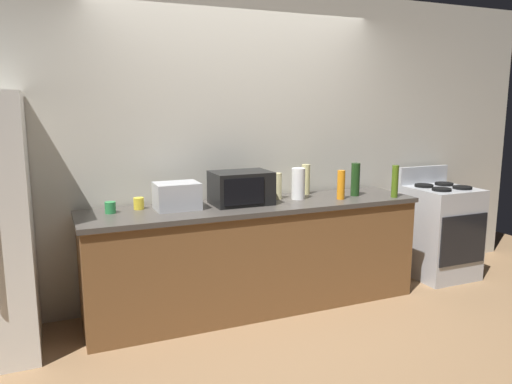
{
  "coord_description": "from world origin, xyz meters",
  "views": [
    {
      "loc": [
        -1.57,
        -3.26,
        1.72
      ],
      "look_at": [
        0.0,
        0.4,
        1.0
      ],
      "focal_mm": 34.59,
      "sensor_mm": 36.0,
      "label": 1
    }
  ],
  "objects": [
    {
      "name": "paper_towel_roll",
      "position": [
        0.42,
        0.45,
        1.04
      ],
      "size": [
        0.12,
        0.12,
        0.27
      ],
      "primitive_type": "cylinder",
      "color": "white",
      "rests_on": "counter_run"
    },
    {
      "name": "microwave",
      "position": [
        -0.11,
        0.45,
        1.04
      ],
      "size": [
        0.48,
        0.35,
        0.27
      ],
      "color": "black",
      "rests_on": "counter_run"
    },
    {
      "name": "mug_yellow",
      "position": [
        -0.93,
        0.57,
        0.95
      ],
      "size": [
        0.08,
        0.08,
        0.09
      ],
      "primitive_type": "cylinder",
      "color": "yellow",
      "rests_on": "counter_run"
    },
    {
      "name": "back_wall",
      "position": [
        0.0,
        0.81,
        1.35
      ],
      "size": [
        6.4,
        0.1,
        2.7
      ],
      "primitive_type": "cube",
      "color": "beige",
      "rests_on": "ground_plane"
    },
    {
      "name": "counter_run",
      "position": [
        0.0,
        0.4,
        0.45
      ],
      "size": [
        2.84,
        0.64,
        0.9
      ],
      "color": "brown",
      "rests_on": "ground_plane"
    },
    {
      "name": "stove_range",
      "position": [
        2.0,
        0.4,
        0.46
      ],
      "size": [
        0.6,
        0.61,
        1.08
      ],
      "color": "#B7BABF",
      "rests_on": "ground_plane"
    },
    {
      "name": "ground_plane",
      "position": [
        0.0,
        0.0,
        0.0
      ],
      "size": [
        8.0,
        8.0,
        0.0
      ],
      "primitive_type": "plane",
      "color": "#93704C"
    },
    {
      "name": "toaster_oven",
      "position": [
        -0.65,
        0.46,
        1.01
      ],
      "size": [
        0.34,
        0.26,
        0.21
      ],
      "primitive_type": "cube",
      "color": "#B7BABF",
      "rests_on": "counter_run"
    },
    {
      "name": "mug_green",
      "position": [
        -1.15,
        0.51,
        0.94
      ],
      "size": [
        0.08,
        0.08,
        0.09
      ],
      "primitive_type": "cylinder",
      "color": "#2D8C47",
      "rests_on": "counter_run"
    },
    {
      "name": "bottle_olive_oil",
      "position": [
        1.24,
        0.19,
        1.04
      ],
      "size": [
        0.06,
        0.06,
        0.29
      ],
      "primitive_type": "cylinder",
      "color": "#4C6B19",
      "rests_on": "counter_run"
    },
    {
      "name": "bottle_hand_soap",
      "position": [
        0.25,
        0.52,
        1.01
      ],
      "size": [
        0.07,
        0.07,
        0.23
      ],
      "primitive_type": "cylinder",
      "color": "beige",
      "rests_on": "counter_run"
    },
    {
      "name": "bottle_wine",
      "position": [
        0.96,
        0.39,
        1.05
      ],
      "size": [
        0.08,
        0.08,
        0.3
      ],
      "primitive_type": "cylinder",
      "color": "#1E3F19",
      "rests_on": "counter_run"
    },
    {
      "name": "bottle_dish_soap",
      "position": [
        0.76,
        0.3,
        1.03
      ],
      "size": [
        0.07,
        0.07,
        0.25
      ],
      "primitive_type": "cylinder",
      "color": "orange",
      "rests_on": "counter_run"
    },
    {
      "name": "bottle_vinegar",
      "position": [
        0.59,
        0.63,
        1.04
      ],
      "size": [
        0.08,
        0.08,
        0.27
      ],
      "primitive_type": "cylinder",
      "color": "beige",
      "rests_on": "counter_run"
    }
  ]
}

